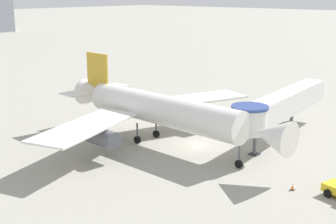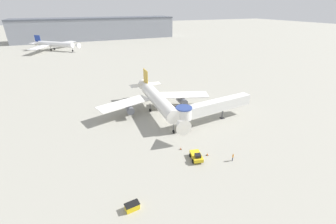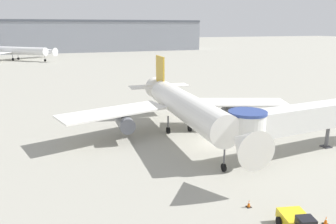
{
  "view_description": "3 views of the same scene",
  "coord_description": "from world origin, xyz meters",
  "px_view_note": "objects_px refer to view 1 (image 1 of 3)",
  "views": [
    {
      "loc": [
        -42.98,
        -33.07,
        18.26
      ],
      "look_at": [
        -1.12,
        3.86,
        3.71
      ],
      "focal_mm": 50.0,
      "sensor_mm": 36.0,
      "label": 1
    },
    {
      "loc": [
        -23.19,
        -51.28,
        28.49
      ],
      "look_at": [
        -2.67,
        -3.28,
        3.63
      ],
      "focal_mm": 24.0,
      "sensor_mm": 36.0,
      "label": 2
    },
    {
      "loc": [
        -19.33,
        -35.89,
        14.79
      ],
      "look_at": [
        -6.38,
        0.5,
        4.69
      ],
      "focal_mm": 35.0,
      "sensor_mm": 36.0,
      "label": 3
    }
  ],
  "objects_px": {
    "main_airplane": "(158,110)",
    "jet_bridge": "(279,106)",
    "traffic_cone_starboard_wing": "(224,120)",
    "traffic_cone_near_nose": "(292,187)"
  },
  "relations": [
    {
      "from": "main_airplane",
      "to": "traffic_cone_near_nose",
      "type": "xyz_separation_m",
      "value": [
        -1.8,
        -18.8,
        -3.96
      ]
    },
    {
      "from": "traffic_cone_starboard_wing",
      "to": "traffic_cone_near_nose",
      "type": "height_order",
      "value": "traffic_cone_near_nose"
    },
    {
      "from": "jet_bridge",
      "to": "traffic_cone_starboard_wing",
      "type": "relative_size",
      "value": 39.01
    },
    {
      "from": "traffic_cone_starboard_wing",
      "to": "traffic_cone_near_nose",
      "type": "relative_size",
      "value": 0.91
    },
    {
      "from": "traffic_cone_near_nose",
      "to": "jet_bridge",
      "type": "bearing_deg",
      "value": 34.13
    },
    {
      "from": "jet_bridge",
      "to": "traffic_cone_starboard_wing",
      "type": "bearing_deg",
      "value": 70.31
    },
    {
      "from": "jet_bridge",
      "to": "traffic_cone_starboard_wing",
      "type": "height_order",
      "value": "jet_bridge"
    },
    {
      "from": "jet_bridge",
      "to": "traffic_cone_starboard_wing",
      "type": "xyz_separation_m",
      "value": [
        2.43,
        9.79,
        -4.14
      ]
    },
    {
      "from": "main_airplane",
      "to": "jet_bridge",
      "type": "xyz_separation_m",
      "value": [
        10.8,
        -10.26,
        0.15
      ]
    },
    {
      "from": "jet_bridge",
      "to": "traffic_cone_near_nose",
      "type": "bearing_deg",
      "value": -151.64
    }
  ]
}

